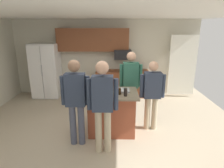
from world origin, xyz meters
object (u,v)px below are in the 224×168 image
object	(u,v)px
refrigerator	(46,71)
serving_tray	(119,90)
person_guest_left	(103,102)
mug_blue_stoneware	(91,94)
glass_stout_tall	(100,88)
mug_ceramic_white	(111,93)
person_guest_by_door	(131,81)
tumbler_amber	(97,91)
person_host_foreground	(76,97)
microwave_over_range	(123,54)
kitchen_island	(112,112)
glass_dark_ale	(120,91)
glass_short_whisky	(97,86)
glass_pilsner	(126,92)
person_guest_right	(152,92)

from	to	relation	value
refrigerator	serving_tray	distance (m)	3.36
person_guest_left	mug_blue_stoneware	bearing A→B (deg)	38.71
glass_stout_tall	mug_ceramic_white	xyz separation A→B (m)	(0.26, -0.24, -0.02)
person_guest_by_door	mug_ceramic_white	xyz separation A→B (m)	(-0.48, -0.83, -0.03)
serving_tray	tumbler_amber	bearing A→B (deg)	-154.01
glass_stout_tall	person_guest_by_door	bearing A→B (deg)	38.40
person_host_foreground	refrigerator	bearing A→B (deg)	81.63
microwave_over_range	person_host_foreground	distance (m)	3.21
kitchen_island	person_host_foreground	world-z (taller)	person_host_foreground
kitchen_island	person_host_foreground	distance (m)	1.02
microwave_over_range	glass_dark_ale	size ratio (longest dim) A/B	4.08
glass_short_whisky	glass_dark_ale	bearing A→B (deg)	-32.46
person_host_foreground	serving_tray	xyz separation A→B (m)	(0.86, 0.60, -0.05)
microwave_over_range	person_guest_left	distance (m)	3.33
tumbler_amber	mug_blue_stoneware	world-z (taller)	tumbler_amber
mug_ceramic_white	glass_pilsner	bearing A→B (deg)	-14.83
mug_blue_stoneware	glass_dark_ale	bearing A→B (deg)	12.88
glass_stout_tall	mug_blue_stoneware	size ratio (longest dim) A/B	1.02
kitchen_island	glass_pilsner	bearing A→B (deg)	-38.58
person_guest_right	serving_tray	bearing A→B (deg)	-4.25
microwave_over_range	glass_short_whisky	bearing A→B (deg)	-106.04
person_guest_left	glass_dark_ale	bearing A→B (deg)	-15.38
glass_stout_tall	glass_dark_ale	distance (m)	0.50
person_guest_left	glass_dark_ale	xyz separation A→B (m)	(0.32, 0.65, -0.02)
microwave_over_range	kitchen_island	world-z (taller)	microwave_over_range
person_guest_left	person_guest_by_door	bearing A→B (deg)	-11.91
person_guest_left	glass_stout_tall	bearing A→B (deg)	19.12
mug_ceramic_white	person_guest_left	bearing A→B (deg)	-102.04
serving_tray	glass_pilsner	bearing A→B (deg)	-69.14
glass_dark_ale	glass_short_whisky	bearing A→B (deg)	147.54
person_guest_by_door	glass_dark_ale	xyz separation A→B (m)	(-0.30, -0.82, -0.01)
kitchen_island	glass_short_whisky	bearing A→B (deg)	150.94
kitchen_island	person_guest_right	size ratio (longest dim) A/B	0.71
mug_blue_stoneware	person_guest_left	bearing A→B (deg)	-62.27
person_guest_right	glass_stout_tall	bearing A→B (deg)	-6.33
refrigerator	person_guest_by_door	size ratio (longest dim) A/B	1.04
microwave_over_range	glass_short_whisky	xyz separation A→B (m)	(-0.66, -2.30, -0.43)
glass_stout_tall	microwave_over_range	bearing A→B (deg)	76.04
person_guest_by_door	serving_tray	world-z (taller)	person_guest_by_door
glass_pilsner	mug_ceramic_white	distance (m)	0.32
mug_ceramic_white	glass_dark_ale	bearing A→B (deg)	4.75
person_guest_by_door	tumbler_amber	bearing A→B (deg)	-8.40
person_host_foreground	tumbler_amber	bearing A→B (deg)	6.69
glass_short_whisky	mug_ceramic_white	bearing A→B (deg)	-46.29
glass_short_whisky	mug_blue_stoneware	xyz separation A→B (m)	(-0.08, -0.46, -0.03)
glass_dark_ale	glass_stout_tall	bearing A→B (deg)	152.79
glass_stout_tall	glass_dark_ale	bearing A→B (deg)	-27.21
refrigerator	tumbler_amber	bearing A→B (deg)	-52.03
refrigerator	tumbler_amber	size ratio (longest dim) A/B	10.85
glass_dark_ale	mug_ceramic_white	bearing A→B (deg)	-175.25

